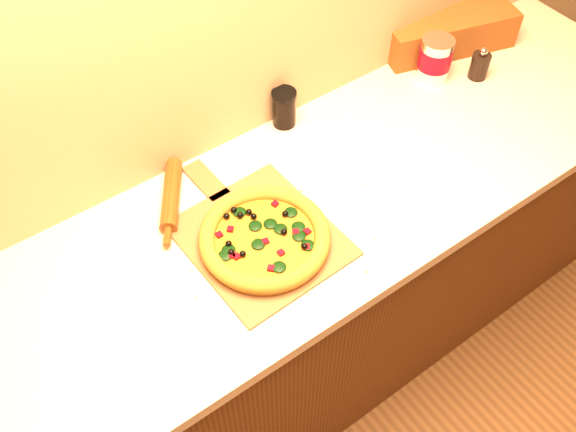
# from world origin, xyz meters

# --- Properties ---
(cabinet) EXTENTS (2.80, 0.65, 0.86)m
(cabinet) POSITION_xyz_m (0.00, 1.43, 0.43)
(cabinet) COLOR #4C2610
(cabinet) RESTS_ON ground
(countertop) EXTENTS (2.84, 0.68, 0.04)m
(countertop) POSITION_xyz_m (0.00, 1.43, 0.88)
(countertop) COLOR #BEAE94
(countertop) RESTS_ON cabinet
(pizza_peel) EXTENTS (0.37, 0.55, 0.01)m
(pizza_peel) POSITION_xyz_m (-0.03, 1.41, 0.90)
(pizza_peel) COLOR brown
(pizza_peel) RESTS_ON countertop
(pizza) EXTENTS (0.34, 0.34, 0.05)m
(pizza) POSITION_xyz_m (-0.03, 1.37, 0.93)
(pizza) COLOR #C58531
(pizza) RESTS_ON pizza_peel
(pepper_grinder) EXTENTS (0.06, 0.06, 0.11)m
(pepper_grinder) POSITION_xyz_m (0.91, 1.53, 0.95)
(pepper_grinder) COLOR black
(pepper_grinder) RESTS_ON countertop
(rolling_pin) EXTENTS (0.20, 0.30, 0.05)m
(rolling_pin) POSITION_xyz_m (-0.15, 1.64, 0.92)
(rolling_pin) COLOR #5C300F
(rolling_pin) RESTS_ON countertop
(coffee_canister) EXTENTS (0.11, 0.11, 0.14)m
(coffee_canister) POSITION_xyz_m (0.79, 1.62, 0.97)
(coffee_canister) COLOR silver
(coffee_canister) RESTS_ON countertop
(bread_bag) EXTENTS (0.47, 0.26, 0.12)m
(bread_bag) POSITION_xyz_m (0.94, 1.70, 0.96)
(bread_bag) COLOR brown
(bread_bag) RESTS_ON countertop
(dark_jar) EXTENTS (0.07, 0.07, 0.12)m
(dark_jar) POSITION_xyz_m (0.27, 1.72, 0.96)
(dark_jar) COLOR black
(dark_jar) RESTS_ON countertop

